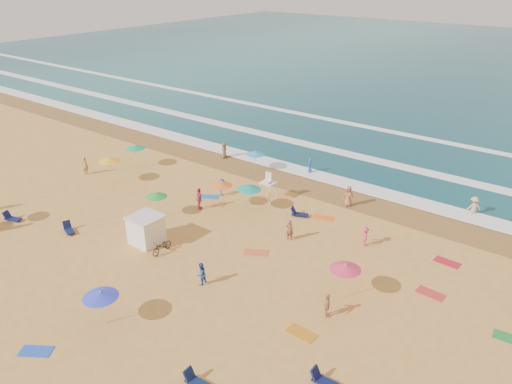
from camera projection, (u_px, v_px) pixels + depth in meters
The scene contains 12 objects.
ground at pixel (228, 246), 35.94m from camera, with size 220.00×220.00×0.00m, color gold.
ocean at pixel (507, 68), 96.65m from camera, with size 220.00×140.00×0.18m, color #0C4756.
wet_sand at pixel (317, 189), 44.97m from camera, with size 220.00×220.00×0.00m, color olive.
surf_foam at pixel (361, 160), 51.31m from camera, with size 200.00×18.70×0.05m.
cabana at pixel (146, 230), 35.96m from camera, with size 2.00×2.00×2.00m, color white.
cabana_roof at pixel (145, 217), 35.51m from camera, with size 2.20×2.20×0.12m, color silver.
bicycle at pixel (162, 246), 34.91m from camera, with size 0.64×1.84×0.96m, color black.
lifeguard_stand at pixel (269, 188), 42.60m from camera, with size 1.20×1.20×2.10m, color white, non-canonical shape.
beach_umbrellas at pixel (223, 216), 35.53m from camera, with size 50.53×27.74×0.81m.
loungers at pixel (246, 288), 30.99m from camera, with size 47.03×20.26×0.34m.
towels at pixel (231, 264), 33.76m from camera, with size 44.65×23.72×0.03m.
beachgoers at pixel (288, 209), 39.50m from camera, with size 38.46×26.77×2.12m.
Camera 1 is at (20.39, -23.45, 18.58)m, focal length 35.00 mm.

